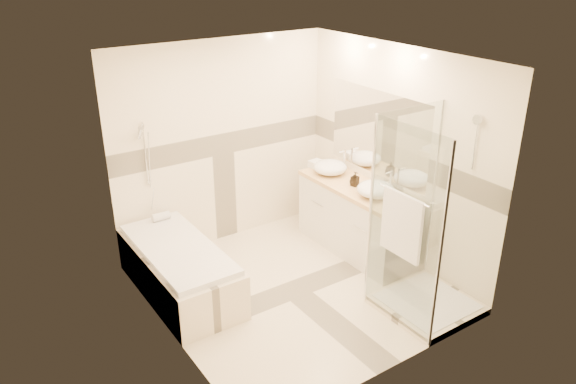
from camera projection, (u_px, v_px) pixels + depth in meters
room at (298, 182)px, 5.64m from camera, size 2.82×3.02×2.52m
bathtub at (179, 267)px, 5.96m from camera, size 0.75×1.70×0.56m
vanity at (356, 219)px, 6.75m from camera, size 0.58×1.62×0.85m
shower_enclosure at (417, 266)px, 5.60m from camera, size 0.96×0.93×2.04m
vessel_sink_near at (330, 167)px, 6.91m from camera, size 0.41×0.41×0.17m
vessel_sink_far at (376, 189)px, 6.29m from camera, size 0.42×0.42×0.17m
faucet_near at (344, 158)px, 7.00m from camera, size 0.11×0.03×0.27m
faucet_far at (390, 180)px, 6.37m from camera, size 0.11×0.03×0.26m
amenity_bottle_a at (355, 179)px, 6.56m from camera, size 0.10×0.10×0.17m
amenity_bottle_b at (354, 180)px, 6.58m from camera, size 0.13×0.13×0.13m
folded_towels at (320, 165)px, 7.09m from camera, size 0.20×0.29×0.09m
rolled_towel at (161, 216)px, 6.40m from camera, size 0.20×0.09×0.09m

